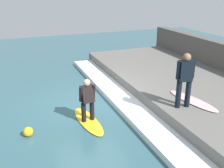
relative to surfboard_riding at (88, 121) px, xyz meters
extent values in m
plane|color=#335B66|center=(0.42, 1.11, -0.03)|extent=(28.00, 28.00, 0.00)
cube|color=#66635E|center=(4.22, 1.11, 0.24)|extent=(4.40, 10.71, 0.53)
cube|color=white|center=(1.57, 1.11, 0.07)|extent=(0.90, 10.17, 0.19)
ellipsoid|color=yellow|center=(0.00, 0.00, 0.00)|extent=(0.71, 2.03, 0.06)
cylinder|color=black|center=(0.14, 0.01, 0.34)|extent=(0.15, 0.15, 0.61)
cylinder|color=black|center=(-0.14, -0.01, 0.34)|extent=(0.15, 0.15, 0.61)
cube|color=black|center=(0.00, 0.00, 0.92)|extent=(0.39, 0.41, 0.59)
sphere|color=tan|center=(0.00, 0.00, 1.28)|extent=(0.21, 0.21, 0.21)
cylinder|color=black|center=(0.20, 0.02, 0.95)|extent=(0.10, 0.18, 0.49)
cylinder|color=black|center=(-0.20, -0.02, 0.95)|extent=(0.10, 0.18, 0.49)
cylinder|color=black|center=(2.82, -1.11, 0.93)|extent=(0.16, 0.16, 0.85)
cylinder|color=black|center=(2.52, -1.06, 0.93)|extent=(0.16, 0.16, 0.85)
cube|color=black|center=(2.67, -1.08, 1.65)|extent=(0.43, 0.31, 0.62)
sphere|color=#846047|center=(2.67, -1.08, 2.06)|extent=(0.23, 0.23, 0.23)
cylinder|color=black|center=(2.89, -1.12, 1.69)|extent=(0.11, 0.12, 0.54)
cylinder|color=black|center=(2.45, -1.04, 1.69)|extent=(0.11, 0.12, 0.54)
ellipsoid|color=beige|center=(3.23, -0.89, 0.53)|extent=(0.81, 2.00, 0.06)
sphere|color=yellow|center=(-1.82, -0.16, 0.11)|extent=(0.28, 0.28, 0.28)
camera|label=1|loc=(-1.99, -7.00, 4.01)|focal=42.00mm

